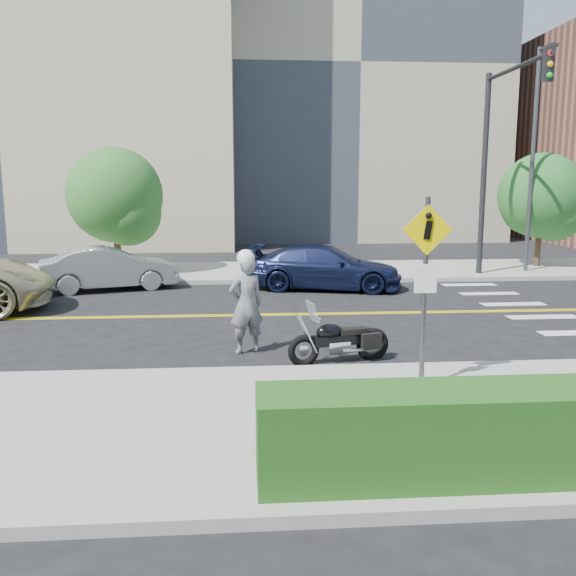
{
  "coord_description": "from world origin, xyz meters",
  "views": [
    {
      "loc": [
        1.37,
        -15.44,
        3.33
      ],
      "look_at": [
        2.32,
        -2.93,
        1.2
      ],
      "focal_mm": 38.0,
      "sensor_mm": 36.0,
      "label": 1
    }
  ],
  "objects_px": {
    "motorcycle": "(340,331)",
    "parked_car_blue": "(325,267)",
    "motorcyclist": "(246,302)",
    "parked_car_silver": "(109,269)",
    "pedestrian_sign": "(425,274)"
  },
  "relations": [
    {
      "from": "motorcycle",
      "to": "parked_car_blue",
      "type": "height_order",
      "value": "parked_car_blue"
    },
    {
      "from": "pedestrian_sign",
      "to": "motorcyclist",
      "type": "bearing_deg",
      "value": 134.84
    },
    {
      "from": "motorcycle",
      "to": "parked_car_silver",
      "type": "bearing_deg",
      "value": 111.94
    },
    {
      "from": "parked_car_silver",
      "to": "pedestrian_sign",
      "type": "bearing_deg",
      "value": -163.4
    },
    {
      "from": "parked_car_silver",
      "to": "parked_car_blue",
      "type": "distance_m",
      "value": 6.91
    },
    {
      "from": "motorcyclist",
      "to": "motorcycle",
      "type": "bearing_deg",
      "value": 134.25
    },
    {
      "from": "parked_car_silver",
      "to": "parked_car_blue",
      "type": "relative_size",
      "value": 0.86
    },
    {
      "from": "motorcycle",
      "to": "parked_car_blue",
      "type": "distance_m",
      "value": 8.21
    },
    {
      "from": "motorcycle",
      "to": "parked_car_silver",
      "type": "relative_size",
      "value": 0.47
    },
    {
      "from": "motorcyclist",
      "to": "motorcycle",
      "type": "distance_m",
      "value": 1.98
    },
    {
      "from": "parked_car_blue",
      "to": "motorcycle",
      "type": "bearing_deg",
      "value": -173.31
    },
    {
      "from": "motorcycle",
      "to": "pedestrian_sign",
      "type": "bearing_deg",
      "value": -76.89
    },
    {
      "from": "motorcyclist",
      "to": "parked_car_blue",
      "type": "xyz_separation_m",
      "value": [
        2.6,
        7.38,
        -0.33
      ]
    },
    {
      "from": "parked_car_silver",
      "to": "motorcyclist",
      "type": "bearing_deg",
      "value": -168.21
    },
    {
      "from": "motorcyclist",
      "to": "motorcycle",
      "type": "xyz_separation_m",
      "value": [
        1.76,
        -0.78,
        -0.44
      ]
    }
  ]
}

